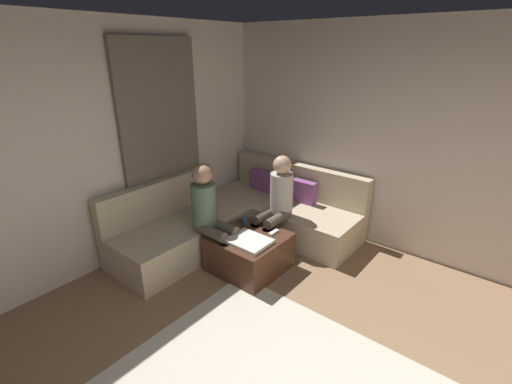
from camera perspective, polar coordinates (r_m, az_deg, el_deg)
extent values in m
cube|color=beige|center=(4.44, 28.30, 5.95)|extent=(6.00, 0.12, 2.70)
cube|color=beige|center=(4.05, -30.40, 4.21)|extent=(0.12, 6.00, 2.70)
cube|color=#726659|center=(4.58, -14.62, 7.03)|extent=(0.06, 1.10, 2.50)
cube|color=#C6B593|center=(4.99, 4.28, -3.80)|extent=(2.10, 0.85, 0.42)
cube|color=#C6B593|center=(5.10, 6.71, 1.98)|extent=(2.10, 0.14, 0.45)
cube|color=#C6B593|center=(4.54, -11.74, -7.02)|extent=(0.85, 1.70, 0.42)
cube|color=#C6B593|center=(4.61, -14.98, -0.85)|extent=(0.14, 1.70, 0.45)
cube|color=#8C4C8C|center=(5.26, 1.02, 1.57)|extent=(0.36, 0.12, 0.36)
cube|color=#8C4C8C|center=(4.89, 7.48, -0.25)|extent=(0.36, 0.12, 0.36)
cube|color=#4C2D1E|center=(4.15, -1.08, -9.51)|extent=(0.76, 0.76, 0.42)
cube|color=white|center=(3.90, -1.12, -7.83)|extent=(0.44, 0.36, 0.04)
cylinder|color=#334C72|center=(4.27, -1.82, -4.60)|extent=(0.08, 0.08, 0.10)
cube|color=white|center=(4.09, 2.83, -6.43)|extent=(0.05, 0.15, 0.02)
cylinder|color=brown|center=(4.27, 1.75, -8.51)|extent=(0.12, 0.12, 0.42)
cylinder|color=brown|center=(4.37, -0.15, -7.76)|extent=(0.12, 0.12, 0.42)
cylinder|color=brown|center=(4.29, 3.42, -4.33)|extent=(0.12, 0.40, 0.12)
cylinder|color=brown|center=(4.38, 1.51, -3.68)|extent=(0.12, 0.40, 0.12)
cylinder|color=beige|center=(4.38, 4.07, -0.16)|extent=(0.28, 0.28, 0.50)
sphere|color=#D8AD8C|center=(4.26, 4.20, 4.33)|extent=(0.22, 0.22, 0.22)
cylinder|color=brown|center=(4.13, -3.12, -9.70)|extent=(0.12, 0.12, 0.42)
cylinder|color=brown|center=(4.02, -4.87, -10.72)|extent=(0.12, 0.12, 0.42)
cylinder|color=brown|center=(4.12, -5.28, -5.55)|extent=(0.40, 0.12, 0.12)
cylinder|color=brown|center=(4.01, -7.08, -6.46)|extent=(0.40, 0.12, 0.12)
cylinder|color=#597259|center=(4.09, -8.30, -2.04)|extent=(0.28, 0.28, 0.50)
sphere|color=tan|center=(3.95, -8.58, 2.72)|extent=(0.22, 0.22, 0.22)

